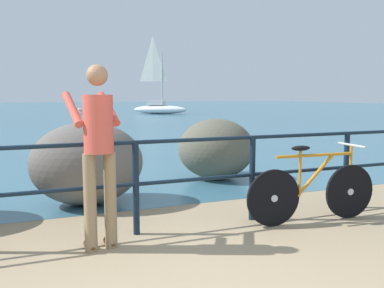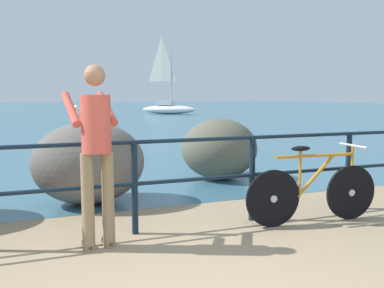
{
  "view_description": "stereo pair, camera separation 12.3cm",
  "coord_description": "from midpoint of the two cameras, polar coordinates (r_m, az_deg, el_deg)",
  "views": [
    {
      "loc": [
        -1.05,
        -2.08,
        1.49
      ],
      "look_at": [
        0.81,
        2.54,
        0.9
      ],
      "focal_mm": 38.53,
      "sensor_mm": 36.0,
      "label": 1
    },
    {
      "loc": [
        -0.93,
        -2.13,
        1.49
      ],
      "look_at": [
        0.81,
        2.54,
        0.9
      ],
      "focal_mm": 38.53,
      "sensor_mm": 36.0,
      "label": 2
    }
  ],
  "objects": [
    {
      "name": "promenade_railing",
      "position": [
        4.44,
        -7.19,
        -4.39
      ],
      "size": [
        8.6,
        0.07,
        1.02
      ],
      "color": "black",
      "rests_on": "ground_plane"
    },
    {
      "name": "person_at_railing",
      "position": [
        4.04,
        -12.3,
        -0.53
      ],
      "size": [
        0.51,
        0.66,
        1.78
      ],
      "rotation": [
        0.0,
        0.0,
        1.71
      ],
      "color": "#8C7251",
      "rests_on": "ground_plane"
    },
    {
      "name": "sea_surface",
      "position": [
        50.2,
        -19.37,
        4.68
      ],
      "size": [
        120.0,
        90.0,
        0.01
      ],
      "primitive_type": "cube",
      "color": "#38667A",
      "rests_on": "ground_plane"
    },
    {
      "name": "sailboat",
      "position": [
        33.1,
        -3.26,
        5.39
      ],
      "size": [
        4.31,
        3.67,
        6.16
      ],
      "rotation": [
        0.0,
        0.0,
        5.64
      ],
      "color": "white",
      "rests_on": "sea_surface"
    },
    {
      "name": "ground_plane",
      "position": [
        22.18,
        -17.85,
        2.44
      ],
      "size": [
        120.0,
        120.0,
        0.1
      ],
      "primitive_type": "cube",
      "color": "#937F60"
    },
    {
      "name": "seagull",
      "position": [
        5.76,
        -14.68,
        4.34
      ],
      "size": [
        0.22,
        0.33,
        0.23
      ],
      "rotation": [
        0.0,
        0.0,
        4.26
      ],
      "color": "gold",
      "rests_on": "breakwater_boulder_main"
    },
    {
      "name": "bicycle",
      "position": [
        5.06,
        17.15,
        -6.15
      ],
      "size": [
        1.7,
        0.48,
        0.92
      ],
      "rotation": [
        0.0,
        0.0,
        -0.07
      ],
      "color": "black",
      "rests_on": "ground_plane"
    },
    {
      "name": "breakwater_boulder_right",
      "position": [
        7.42,
        4.28,
        -0.66
      ],
      "size": [
        1.38,
        1.3,
        1.08
      ],
      "color": "#595747",
      "rests_on": "ground"
    },
    {
      "name": "breakwater_boulder_main",
      "position": [
        5.84,
        -13.48,
        -2.56
      ],
      "size": [
        1.53,
        1.2,
        1.13
      ],
      "color": "#605B56",
      "rests_on": "ground"
    }
  ]
}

